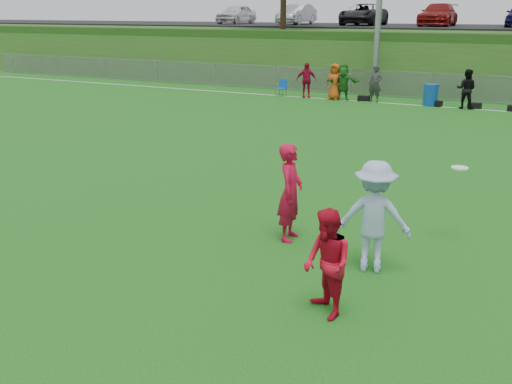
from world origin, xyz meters
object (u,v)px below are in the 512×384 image
Objects in this scene: player_red_left at (290,193)px; player_blue at (374,217)px; frisbee at (460,168)px; player_red_center at (327,264)px; recycling_bin at (431,95)px.

player_blue is (1.73, -0.63, 0.02)m from player_red_left.
frisbee is at bearing -130.19° from player_blue.
player_red_left reaches higher than frisbee.
player_red_center is at bearing -108.18° from frisbee.
player_blue is at bearing -82.82° from recycling_bin.
frisbee is (1.02, 1.91, 0.47)m from player_blue.
player_blue is at bearing -118.03° from frisbee.
recycling_bin is (-2.08, 19.59, -0.30)m from player_red_center.
player_red_left is 1.89× the size of recycling_bin.
player_red_left is 17.26m from recycling_bin.
frisbee is 0.32× the size of recycling_bin.
recycling_bin is at bearing -94.99° from player_blue.
player_red_left is 6.01× the size of frisbee.
frisbee is at bearing -78.44° from recycling_bin.
recycling_bin is (-3.27, 15.97, -0.92)m from frisbee.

